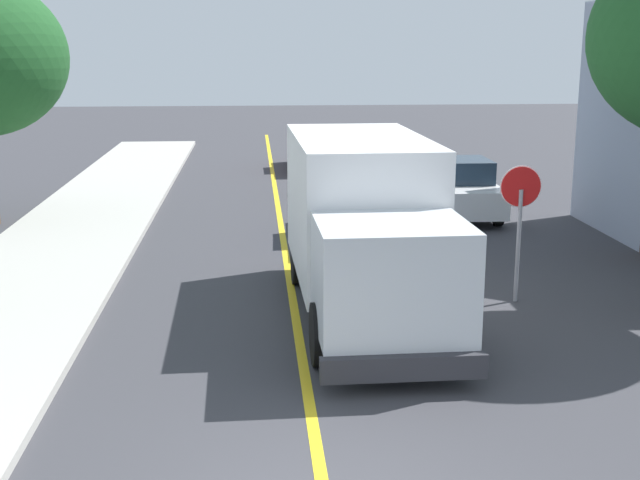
{
  "coord_description": "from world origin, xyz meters",
  "views": [
    {
      "loc": [
        -0.71,
        -7.84,
        4.9
      ],
      "look_at": [
        0.47,
        6.92,
        1.4
      ],
      "focal_mm": 46.92,
      "sensor_mm": 36.0,
      "label": 1
    }
  ],
  "objects_px": {
    "box_truck": "(364,219)",
    "parked_car_far": "(313,149)",
    "parked_car_near": "(350,207)",
    "parked_car_mid": "(350,172)",
    "stop_sign": "(520,207)",
    "parked_van_across": "(459,189)"
  },
  "relations": [
    {
      "from": "parked_car_near",
      "to": "parked_car_mid",
      "type": "distance_m",
      "value": 6.05
    },
    {
      "from": "box_truck",
      "to": "stop_sign",
      "type": "distance_m",
      "value": 3.07
    },
    {
      "from": "box_truck",
      "to": "parked_car_mid",
      "type": "xyz_separation_m",
      "value": [
        1.13,
        12.12,
        -0.97
      ]
    },
    {
      "from": "parked_van_across",
      "to": "parked_car_mid",
      "type": "bearing_deg",
      "value": 128.77
    },
    {
      "from": "box_truck",
      "to": "parked_car_far",
      "type": "relative_size",
      "value": 1.64
    },
    {
      "from": "box_truck",
      "to": "stop_sign",
      "type": "bearing_deg",
      "value": 8.18
    },
    {
      "from": "parked_car_mid",
      "to": "parked_van_across",
      "type": "bearing_deg",
      "value": -51.23
    },
    {
      "from": "parked_car_mid",
      "to": "stop_sign",
      "type": "bearing_deg",
      "value": -80.69
    },
    {
      "from": "stop_sign",
      "to": "parked_car_near",
      "type": "bearing_deg",
      "value": 114.64
    },
    {
      "from": "parked_car_mid",
      "to": "stop_sign",
      "type": "distance_m",
      "value": 11.89
    },
    {
      "from": "parked_car_mid",
      "to": "parked_van_across",
      "type": "distance_m",
      "value": 4.46
    },
    {
      "from": "box_truck",
      "to": "parked_car_far",
      "type": "xyz_separation_m",
      "value": [
        0.37,
        18.19,
        -0.97
      ]
    },
    {
      "from": "box_truck",
      "to": "parked_car_far",
      "type": "bearing_deg",
      "value": 88.82
    },
    {
      "from": "box_truck",
      "to": "parked_van_across",
      "type": "xyz_separation_m",
      "value": [
        3.92,
        8.64,
        -0.97
      ]
    },
    {
      "from": "parked_car_near",
      "to": "parked_car_mid",
      "type": "xyz_separation_m",
      "value": [
        0.69,
        6.01,
        0.0
      ]
    },
    {
      "from": "parked_car_mid",
      "to": "stop_sign",
      "type": "height_order",
      "value": "stop_sign"
    },
    {
      "from": "box_truck",
      "to": "stop_sign",
      "type": "height_order",
      "value": "box_truck"
    },
    {
      "from": "box_truck",
      "to": "parked_van_across",
      "type": "bearing_deg",
      "value": 65.59
    },
    {
      "from": "parked_van_across",
      "to": "stop_sign",
      "type": "distance_m",
      "value": 8.32
    },
    {
      "from": "box_truck",
      "to": "parked_car_mid",
      "type": "relative_size",
      "value": 1.62
    },
    {
      "from": "parked_car_far",
      "to": "stop_sign",
      "type": "relative_size",
      "value": 1.67
    },
    {
      "from": "parked_car_near",
      "to": "box_truck",
      "type": "bearing_deg",
      "value": -94.11
    }
  ]
}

